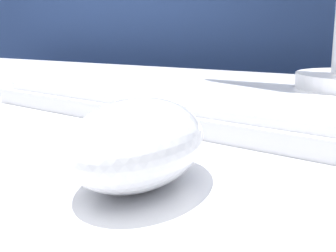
# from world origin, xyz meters

# --- Properties ---
(computer_mouse_near) EXTENTS (0.09, 0.13, 0.05)m
(computer_mouse_near) POSITION_xyz_m (-0.04, -0.09, 0.80)
(computer_mouse_near) COLOR silver
(computer_mouse_near) RESTS_ON desk
(keyboard) EXTENTS (0.46, 0.19, 0.02)m
(keyboard) POSITION_xyz_m (-0.10, 0.08, 0.79)
(keyboard) COLOR silver
(keyboard) RESTS_ON desk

